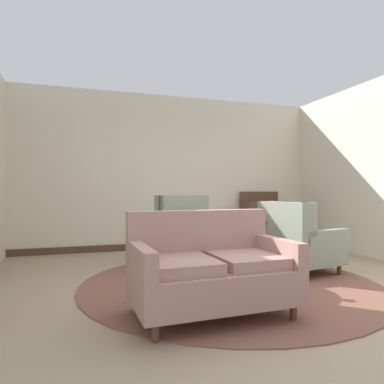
{
  "coord_description": "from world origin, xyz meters",
  "views": [
    {
      "loc": [
        -1.71,
        -3.53,
        1.11
      ],
      "look_at": [
        -0.38,
        0.57,
        1.1
      ],
      "focal_mm": 32.53,
      "sensor_mm": 36.0,
      "label": 1
    }
  ],
  "objects_px": {
    "porcelain_vase": "(232,233)",
    "settee": "(211,270)",
    "armchair_back_corner": "(297,243)",
    "side_table": "(261,238)",
    "armchair_foreground_right": "(175,236)",
    "sideboard": "(264,221)",
    "coffee_table": "(228,252)"
  },
  "relations": [
    {
      "from": "porcelain_vase",
      "to": "settee",
      "type": "distance_m",
      "value": 0.99
    },
    {
      "from": "armchair_back_corner",
      "to": "side_table",
      "type": "distance_m",
      "value": 0.53
    },
    {
      "from": "porcelain_vase",
      "to": "side_table",
      "type": "relative_size",
      "value": 0.44
    },
    {
      "from": "armchair_back_corner",
      "to": "armchair_foreground_right",
      "type": "bearing_deg",
      "value": 46.97
    },
    {
      "from": "armchair_back_corner",
      "to": "settee",
      "type": "bearing_deg",
      "value": 112.84
    },
    {
      "from": "side_table",
      "to": "porcelain_vase",
      "type": "bearing_deg",
      "value": -136.29
    },
    {
      "from": "porcelain_vase",
      "to": "armchair_foreground_right",
      "type": "distance_m",
      "value": 1.31
    },
    {
      "from": "armchair_back_corner",
      "to": "sideboard",
      "type": "bearing_deg",
      "value": -29.65
    },
    {
      "from": "armchair_foreground_right",
      "to": "porcelain_vase",
      "type": "bearing_deg",
      "value": 88.14
    },
    {
      "from": "sideboard",
      "to": "coffee_table",
      "type": "bearing_deg",
      "value": -126.74
    },
    {
      "from": "coffee_table",
      "to": "sideboard",
      "type": "distance_m",
      "value": 3.23
    },
    {
      "from": "settee",
      "to": "sideboard",
      "type": "xyz_separation_m",
      "value": [
        2.44,
        3.36,
        0.11
      ]
    },
    {
      "from": "porcelain_vase",
      "to": "settee",
      "type": "xyz_separation_m",
      "value": [
        -0.57,
        -0.78,
        -0.23
      ]
    },
    {
      "from": "porcelain_vase",
      "to": "armchair_foreground_right",
      "type": "bearing_deg",
      "value": 105.6
    },
    {
      "from": "porcelain_vase",
      "to": "armchair_back_corner",
      "type": "height_order",
      "value": "armchair_back_corner"
    },
    {
      "from": "settee",
      "to": "armchair_back_corner",
      "type": "xyz_separation_m",
      "value": [
        1.67,
        1.11,
        0.01
      ]
    },
    {
      "from": "coffee_table",
      "to": "armchair_foreground_right",
      "type": "height_order",
      "value": "armchair_foreground_right"
    },
    {
      "from": "side_table",
      "to": "sideboard",
      "type": "relative_size",
      "value": 0.64
    },
    {
      "from": "armchair_foreground_right",
      "to": "sideboard",
      "type": "bearing_deg",
      "value": -166.49
    },
    {
      "from": "coffee_table",
      "to": "settee",
      "type": "bearing_deg",
      "value": -123.4
    },
    {
      "from": "coffee_table",
      "to": "sideboard",
      "type": "height_order",
      "value": "sideboard"
    },
    {
      "from": "coffee_table",
      "to": "armchair_back_corner",
      "type": "bearing_deg",
      "value": 16.19
    },
    {
      "from": "armchair_back_corner",
      "to": "sideboard",
      "type": "xyz_separation_m",
      "value": [
        0.77,
        2.25,
        0.09
      ]
    },
    {
      "from": "settee",
      "to": "sideboard",
      "type": "bearing_deg",
      "value": 51.94
    },
    {
      "from": "porcelain_vase",
      "to": "armchair_back_corner",
      "type": "xyz_separation_m",
      "value": [
        1.1,
        0.33,
        -0.21
      ]
    },
    {
      "from": "porcelain_vase",
      "to": "sideboard",
      "type": "bearing_deg",
      "value": 54.03
    },
    {
      "from": "coffee_table",
      "to": "armchair_foreground_right",
      "type": "distance_m",
      "value": 1.29
    },
    {
      "from": "armchair_foreground_right",
      "to": "sideboard",
      "type": "height_order",
      "value": "sideboard"
    },
    {
      "from": "coffee_table",
      "to": "sideboard",
      "type": "bearing_deg",
      "value": 53.26
    },
    {
      "from": "sideboard",
      "to": "side_table",
      "type": "bearing_deg",
      "value": -120.57
    },
    {
      "from": "coffee_table",
      "to": "porcelain_vase",
      "type": "distance_m",
      "value": 0.22
    },
    {
      "from": "armchair_back_corner",
      "to": "side_table",
      "type": "xyz_separation_m",
      "value": [
        -0.3,
        0.44,
        0.01
      ]
    }
  ]
}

